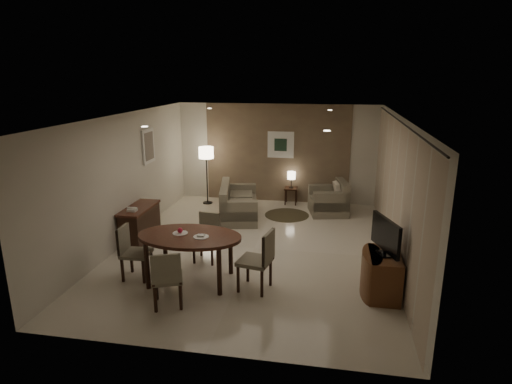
% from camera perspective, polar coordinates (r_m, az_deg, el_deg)
% --- Properties ---
extents(room_shell, '(5.50, 7.00, 2.70)m').
position_cam_1_polar(room_shell, '(8.84, 0.23, 1.59)').
color(room_shell, beige).
rests_on(room_shell, ground).
extents(taupe_accent, '(3.96, 0.03, 2.70)m').
position_cam_1_polar(taupe_accent, '(11.82, 2.82, 5.15)').
color(taupe_accent, '#78644B').
rests_on(taupe_accent, wall_back).
extents(curtain_wall, '(0.08, 6.70, 2.58)m').
position_cam_1_polar(curtain_wall, '(8.42, 18.00, -0.11)').
color(curtain_wall, beige).
rests_on(curtain_wall, wall_right).
extents(curtain_rod, '(0.03, 6.80, 0.03)m').
position_cam_1_polar(curtain_rod, '(8.18, 18.77, 8.82)').
color(curtain_rod, black).
rests_on(curtain_rod, wall_right).
extents(art_back_frame, '(0.72, 0.03, 0.72)m').
position_cam_1_polar(art_back_frame, '(11.75, 3.31, 6.31)').
color(art_back_frame, silver).
rests_on(art_back_frame, wall_back).
extents(art_back_canvas, '(0.34, 0.01, 0.34)m').
position_cam_1_polar(art_back_canvas, '(11.73, 3.30, 6.30)').
color(art_back_canvas, '#1A2F1F').
rests_on(art_back_canvas, wall_back).
extents(art_left_frame, '(0.03, 0.60, 0.80)m').
position_cam_1_polar(art_left_frame, '(10.29, -14.14, 5.96)').
color(art_left_frame, silver).
rests_on(art_left_frame, wall_left).
extents(art_left_canvas, '(0.01, 0.46, 0.64)m').
position_cam_1_polar(art_left_canvas, '(10.28, -14.07, 5.95)').
color(art_left_canvas, gray).
rests_on(art_left_canvas, wall_left).
extents(downlight_nl, '(0.10, 0.10, 0.01)m').
position_cam_1_polar(downlight_nl, '(6.93, -14.63, 8.43)').
color(downlight_nl, white).
rests_on(downlight_nl, ceiling).
extents(downlight_nr, '(0.10, 0.10, 0.01)m').
position_cam_1_polar(downlight_nr, '(6.30, 9.45, 8.06)').
color(downlight_nr, white).
rests_on(downlight_nr, ceiling).
extents(downlight_fl, '(0.10, 0.10, 0.01)m').
position_cam_1_polar(downlight_fl, '(10.29, -6.22, 11.02)').
color(downlight_fl, white).
rests_on(downlight_fl, ceiling).
extents(downlight_fr, '(0.10, 0.10, 0.01)m').
position_cam_1_polar(downlight_fr, '(9.88, 9.85, 10.70)').
color(downlight_fr, white).
rests_on(downlight_fr, ceiling).
extents(console_desk, '(0.48, 1.20, 0.75)m').
position_cam_1_polar(console_desk, '(9.50, -15.21, -4.11)').
color(console_desk, '#4F2619').
rests_on(console_desk, floor).
extents(telephone, '(0.20, 0.14, 0.09)m').
position_cam_1_polar(telephone, '(9.11, -16.19, -2.21)').
color(telephone, white).
rests_on(telephone, console_desk).
extents(tv_cabinet, '(0.48, 0.90, 0.70)m').
position_cam_1_polar(tv_cabinet, '(7.32, 16.65, -10.50)').
color(tv_cabinet, brown).
rests_on(tv_cabinet, floor).
extents(flat_tv, '(0.36, 0.85, 0.60)m').
position_cam_1_polar(flat_tv, '(7.06, 16.90, -5.59)').
color(flat_tv, black).
rests_on(flat_tv, tv_cabinet).
extents(dining_table, '(1.79, 1.12, 0.84)m').
position_cam_1_polar(dining_table, '(7.51, -8.74, -8.72)').
color(dining_table, '#4F2619').
rests_on(dining_table, floor).
extents(chair_near, '(0.58, 0.58, 0.94)m').
position_cam_1_polar(chair_near, '(6.81, -11.74, -11.06)').
color(chair_near, '#786E5C').
rests_on(chair_near, floor).
extents(chair_far, '(0.47, 0.47, 0.91)m').
position_cam_1_polar(chair_far, '(8.23, -6.66, -6.17)').
color(chair_far, '#786E5C').
rests_on(chair_far, floor).
extents(chair_left, '(0.48, 0.48, 0.95)m').
position_cam_1_polar(chair_left, '(7.79, -15.67, -7.80)').
color(chair_left, '#786E5C').
rests_on(chair_left, floor).
extents(chair_right, '(0.59, 0.59, 1.04)m').
position_cam_1_polar(chair_right, '(7.11, -0.18, -9.08)').
color(chair_right, '#786E5C').
rests_on(chair_right, floor).
extents(plate_a, '(0.26, 0.26, 0.02)m').
position_cam_1_polar(plate_a, '(7.45, -10.07, -5.43)').
color(plate_a, white).
rests_on(plate_a, dining_table).
extents(plate_b, '(0.26, 0.26, 0.02)m').
position_cam_1_polar(plate_b, '(7.23, -7.35, -5.95)').
color(plate_b, white).
rests_on(plate_b, dining_table).
extents(fruit_apple, '(0.09, 0.09, 0.09)m').
position_cam_1_polar(fruit_apple, '(7.43, -10.09, -5.05)').
color(fruit_apple, '#B5142D').
rests_on(fruit_apple, plate_a).
extents(napkin, '(0.12, 0.08, 0.03)m').
position_cam_1_polar(napkin, '(7.23, -7.35, -5.78)').
color(napkin, white).
rests_on(napkin, plate_b).
extents(round_rug, '(1.12, 1.12, 0.01)m').
position_cam_1_polar(round_rug, '(10.91, 4.14, -3.08)').
color(round_rug, '#403924').
rests_on(round_rug, floor).
extents(sofa, '(1.90, 1.22, 0.83)m').
position_cam_1_polar(sofa, '(10.64, -2.28, -1.22)').
color(sofa, '#786E5C').
rests_on(sofa, floor).
extents(armchair, '(1.08, 1.12, 0.85)m').
position_cam_1_polar(armchair, '(11.06, 9.62, -0.72)').
color(armchair, '#786E5C').
rests_on(armchair, floor).
extents(side_table, '(0.36, 0.36, 0.46)m').
position_cam_1_polar(side_table, '(11.81, 4.69, -0.50)').
color(side_table, black).
rests_on(side_table, floor).
extents(table_lamp, '(0.22, 0.22, 0.50)m').
position_cam_1_polar(table_lamp, '(11.69, 4.74, 1.75)').
color(table_lamp, '#FFEAC1').
rests_on(table_lamp, side_table).
extents(floor_lamp, '(0.40, 0.40, 1.57)m').
position_cam_1_polar(floor_lamp, '(11.75, -6.57, 2.19)').
color(floor_lamp, '#FFE5B7').
rests_on(floor_lamp, floor).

